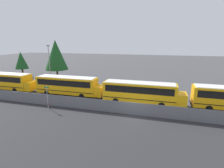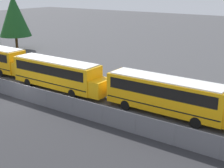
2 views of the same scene
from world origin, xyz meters
The scene contains 10 objects.
ground_plane centered at (0.00, 0.00, 0.00)m, with size 200.00×200.00×0.00m, color #424244.
road_strip centered at (0.00, -6.00, 0.00)m, with size 108.10×12.00×0.01m.
fence centered at (0.00, 0.00, 0.83)m, with size 74.17×0.07×1.62m.
school_bus_0 centered at (-24.62, 4.78, 1.88)m, with size 11.71×2.51×3.19m.
school_bus_1 centered at (-11.83, 5.00, 1.88)m, with size 11.71×2.51×3.19m.
school_bus_2 centered at (0.34, 4.25, 1.88)m, with size 11.71×2.51×3.19m.
street_sign centered at (-11.59, -0.96, 1.63)m, with size 0.70×0.09×3.09m.
light_pole centered at (-20.15, 12.04, 4.43)m, with size 0.60×0.24×8.09m.
tree_0 centered at (-21.07, 16.02, 5.76)m, with size 5.32×5.32×9.23m.
tree_3 centered at (-31.71, 16.53, 4.12)m, with size 3.30×3.30×6.29m.
Camera 1 is at (2.97, -20.12, 8.91)m, focal length 28.00 mm.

